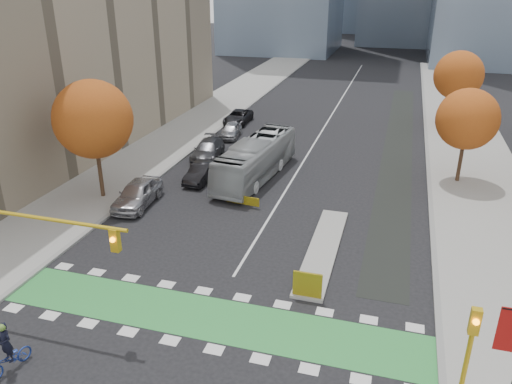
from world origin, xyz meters
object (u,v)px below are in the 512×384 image
Objects in this scene: parked_car_d at (238,117)px; parked_car_e at (231,130)px; tree_east_far at (459,75)px; traffic_signal_west at (14,236)px; parked_car_a at (137,194)px; parked_car_c at (208,150)px; tree_east_near at (467,119)px; bus at (256,159)px; traffic_signal_east at (471,342)px; hazard_board at (307,285)px; parked_car_b at (201,172)px; tree_west at (93,119)px; cyclist at (9,355)px.

parked_car_e reaches higher than parked_car_d.
tree_east_far reaches higher than traffic_signal_west.
parked_car_c is (1.00, 10.30, -0.11)m from parked_car_a.
tree_east_near is at bearing -91.79° from tree_east_far.
bus reaches higher than parked_car_e.
tree_east_far reaches higher than traffic_signal_east.
parked_car_e is at bearing -80.42° from parked_car_d.
traffic_signal_east is (-2.00, -38.51, -2.51)m from tree_east_far.
tree_east_near is 1.73× the size of traffic_signal_east.
hazard_board is at bearing -66.63° from parked_car_d.
hazard_board is 0.34× the size of parked_car_b.
parked_car_d is at bearing 81.89° from tree_west.
tree_west is at bearing -133.30° from tree_east_far.
tree_east_near reaches higher than parked_car_b.
parked_car_a is at bearing -153.50° from tree_east_near.
parked_car_e is (-1.86, 31.78, -0.05)m from cyclist.
tree_east_far is 3.48× the size of cyclist.
traffic_signal_east is (6.50, -4.71, 1.93)m from hazard_board.
parked_car_d is (-2.78, 36.78, -0.06)m from cyclist.
parked_car_c is at bearing -141.75° from tree_east_far.
cyclist is 0.44× the size of parked_car_a.
parked_car_d is (-21.50, -4.96, -4.56)m from tree_east_far.
cyclist reaches higher than parked_car_e.
tree_east_near is at bearing 22.62° from tree_west.
tree_east_near is at bearing 86.19° from traffic_signal_east.
bus is 2.13× the size of parked_car_c.
tree_east_near is 0.64× the size of bus.
parked_car_c reaches higher than parked_car_b.
tree_west reaches higher than bus.
tree_east_near reaches higher than parked_car_a.
parked_car_d is at bearing 119.83° from bus.
bus is at bearing -167.22° from tree_east_near.
tree_east_near is at bearing 48.48° from traffic_signal_west.
hazard_board is at bearing -62.44° from parked_car_c.
parked_car_d reaches higher than parked_car_b.
tree_east_near is at bearing 16.49° from parked_car_b.
parked_car_e is (-18.58, 28.55, -2.05)m from traffic_signal_east.
traffic_signal_west is (-11.93, -4.71, 3.23)m from hazard_board.
traffic_signal_west is at bearing -96.11° from parked_car_e.
tree_west is 26.01m from tree_east_near.
bus is at bearing -128.30° from tree_east_far.
tree_west is 2.01× the size of parked_car_b.
traffic_signal_east is 1.02× the size of parked_car_e.
hazard_board is 0.35× the size of parked_car_e.
tree_west is 1.16× the size of tree_east_near.
parked_car_e is at bearing 98.60° from parked_car_b.
tree_west reaches higher than parked_car_a.
parked_car_a is at bearing 95.08° from traffic_signal_west.
traffic_signal_west reaches higher than parked_car_a.
traffic_signal_west is at bearing -179.99° from traffic_signal_east.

